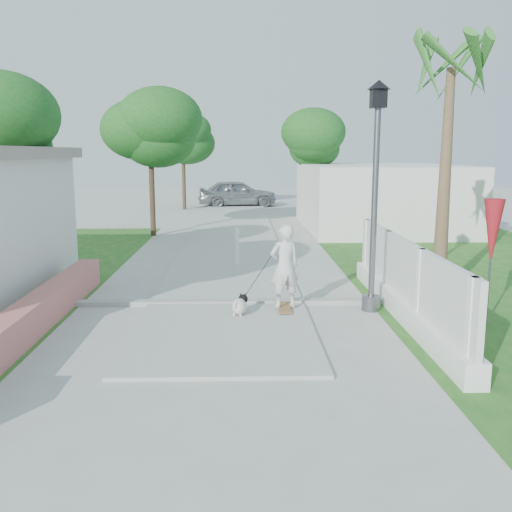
{
  "coord_description": "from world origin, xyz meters",
  "views": [
    {
      "loc": [
        0.32,
        -5.44,
        3.11
      ],
      "look_at": [
        0.61,
        5.58,
        1.1
      ],
      "focal_mm": 40.0,
      "sensor_mm": 36.0,
      "label": 1
    }
  ],
  "objects_px": {
    "skateboarder": "(278,269)",
    "parked_car": "(237,193)",
    "dog": "(240,305)",
    "patio_umbrella": "(492,233)",
    "street_lamp": "(375,188)",
    "bollard": "(237,246)"
  },
  "relations": [
    {
      "from": "skateboarder",
      "to": "parked_car",
      "type": "bearing_deg",
      "value": -104.68
    },
    {
      "from": "parked_car",
      "to": "dog",
      "type": "bearing_deg",
      "value": 174.17
    },
    {
      "from": "patio_umbrella",
      "to": "skateboarder",
      "type": "relative_size",
      "value": 1.32
    },
    {
      "from": "street_lamp",
      "to": "parked_car",
      "type": "bearing_deg",
      "value": 97.15
    },
    {
      "from": "street_lamp",
      "to": "dog",
      "type": "distance_m",
      "value": 3.43
    },
    {
      "from": "patio_umbrella",
      "to": "skateboarder",
      "type": "xyz_separation_m",
      "value": [
        -3.76,
        0.92,
        -0.82
      ]
    },
    {
      "from": "street_lamp",
      "to": "bollard",
      "type": "bearing_deg",
      "value": 120.96
    },
    {
      "from": "bollard",
      "to": "patio_umbrella",
      "type": "distance_m",
      "value": 7.25
    },
    {
      "from": "bollard",
      "to": "parked_car",
      "type": "xyz_separation_m",
      "value": [
        -0.09,
        17.72,
        0.19
      ]
    },
    {
      "from": "bollard",
      "to": "parked_car",
      "type": "relative_size",
      "value": 0.24
    },
    {
      "from": "skateboarder",
      "to": "parked_car",
      "type": "xyz_separation_m",
      "value": [
        -0.93,
        22.3,
        -0.1
      ]
    },
    {
      "from": "skateboarder",
      "to": "dog",
      "type": "relative_size",
      "value": 2.86
    },
    {
      "from": "patio_umbrella",
      "to": "dog",
      "type": "relative_size",
      "value": 3.79
    },
    {
      "from": "street_lamp",
      "to": "bollard",
      "type": "relative_size",
      "value": 4.07
    },
    {
      "from": "parked_car",
      "to": "patio_umbrella",
      "type": "bearing_deg",
      "value": -174.87
    },
    {
      "from": "bollard",
      "to": "skateboarder",
      "type": "distance_m",
      "value": 4.67
    },
    {
      "from": "dog",
      "to": "parked_car",
      "type": "height_order",
      "value": "parked_car"
    },
    {
      "from": "street_lamp",
      "to": "bollard",
      "type": "height_order",
      "value": "street_lamp"
    },
    {
      "from": "street_lamp",
      "to": "skateboarder",
      "type": "bearing_deg",
      "value": -177.46
    },
    {
      "from": "bollard",
      "to": "parked_car",
      "type": "bearing_deg",
      "value": 90.29
    },
    {
      "from": "street_lamp",
      "to": "parked_car",
      "type": "xyz_separation_m",
      "value": [
        -2.79,
        22.22,
        -1.66
      ]
    },
    {
      "from": "bollard",
      "to": "skateboarder",
      "type": "bearing_deg",
      "value": -79.64
    }
  ]
}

